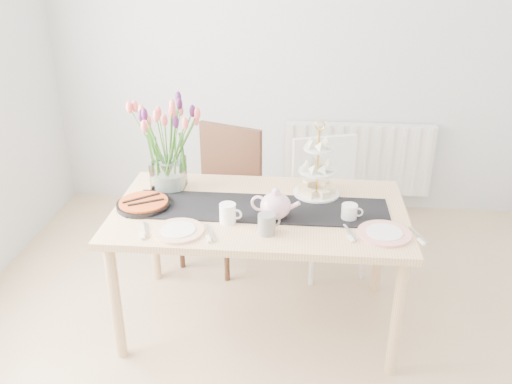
# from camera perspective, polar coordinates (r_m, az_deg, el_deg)

# --- Properties ---
(room_shell) EXTENTS (4.50, 4.50, 4.50)m
(room_shell) POSITION_cam_1_polar(r_m,az_deg,el_deg) (2.17, 3.76, 3.60)
(room_shell) COLOR tan
(room_shell) RESTS_ON ground
(radiator) EXTENTS (1.20, 0.08, 0.60)m
(radiator) POSITION_cam_1_polar(r_m,az_deg,el_deg) (4.54, 10.66, 3.45)
(radiator) COLOR white
(radiator) RESTS_ON room_shell
(dining_table) EXTENTS (1.60, 0.90, 0.75)m
(dining_table) POSITION_cam_1_polar(r_m,az_deg,el_deg) (3.00, 0.39, -3.09)
(dining_table) COLOR tan
(dining_table) RESTS_ON ground
(chair_brown) EXTENTS (0.61, 0.61, 0.95)m
(chair_brown) POSITION_cam_1_polar(r_m,az_deg,el_deg) (3.73, -3.56, 0.70)
(chair_brown) COLOR #3A2115
(chair_brown) RESTS_ON ground
(chair_white) EXTENTS (0.55, 0.55, 0.89)m
(chair_white) POSITION_cam_1_polar(r_m,az_deg,el_deg) (3.70, 7.59, -0.25)
(chair_white) COLOR white
(chair_white) RESTS_ON ground
(table_runner) EXTENTS (1.40, 0.35, 0.01)m
(table_runner) POSITION_cam_1_polar(r_m,az_deg,el_deg) (2.97, 0.40, -1.72)
(table_runner) COLOR black
(table_runner) RESTS_ON dining_table
(tulip_vase) EXTENTS (0.66, 0.66, 0.56)m
(tulip_vase) POSITION_cam_1_polar(r_m,az_deg,el_deg) (3.12, -9.51, 6.43)
(tulip_vase) COLOR silver
(tulip_vase) RESTS_ON dining_table
(cake_stand) EXTENTS (0.27, 0.27, 0.39)m
(cake_stand) POSITION_cam_1_polar(r_m,az_deg,el_deg) (3.11, 6.47, 1.59)
(cake_stand) COLOR gold
(cake_stand) RESTS_ON dining_table
(teapot) EXTENTS (0.30, 0.26, 0.17)m
(teapot) POSITION_cam_1_polar(r_m,az_deg,el_deg) (2.83, 2.07, -1.46)
(teapot) COLOR silver
(teapot) RESTS_ON dining_table
(cream_jug) EXTENTS (0.09, 0.09, 0.08)m
(cream_jug) POSITION_cam_1_polar(r_m,az_deg,el_deg) (2.89, 9.79, -2.09)
(cream_jug) COLOR silver
(cream_jug) RESTS_ON dining_table
(tart_tin) EXTENTS (0.30, 0.30, 0.04)m
(tart_tin) POSITION_cam_1_polar(r_m,az_deg,el_deg) (3.05, -11.74, -1.25)
(tart_tin) COLOR black
(tart_tin) RESTS_ON dining_table
(mug_grey) EXTENTS (0.12, 0.12, 0.11)m
(mug_grey) POSITION_cam_1_polar(r_m,az_deg,el_deg) (2.71, 1.13, -3.39)
(mug_grey) COLOR gray
(mug_grey) RESTS_ON dining_table
(mug_white) EXTENTS (0.10, 0.10, 0.10)m
(mug_white) POSITION_cam_1_polar(r_m,az_deg,el_deg) (2.82, -3.00, -2.24)
(mug_white) COLOR white
(mug_white) RESTS_ON dining_table
(plate_left) EXTENTS (0.34, 0.34, 0.01)m
(plate_left) POSITION_cam_1_polar(r_m,az_deg,el_deg) (2.77, -8.19, -4.07)
(plate_left) COLOR white
(plate_left) RESTS_ON dining_table
(plate_right) EXTENTS (0.34, 0.34, 0.01)m
(plate_right) POSITION_cam_1_polar(r_m,az_deg,el_deg) (2.79, 13.35, -4.26)
(plate_right) COLOR white
(plate_right) RESTS_ON dining_table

